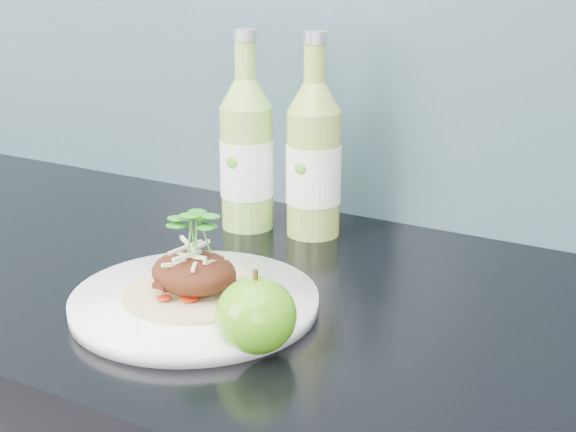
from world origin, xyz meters
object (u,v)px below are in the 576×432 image
green_apple (256,315)px  cider_bottle_right (314,160)px  cider_bottle_left (247,155)px  dinner_plate (195,301)px

green_apple → cider_bottle_right: (-0.11, 0.32, 0.07)m
green_apple → cider_bottle_left: bearing=124.2°
cider_bottle_left → cider_bottle_right: size_ratio=1.00×
dinner_plate → cider_bottle_right: 0.29m
green_apple → cider_bottle_left: size_ratio=0.34×
green_apple → cider_bottle_right: bearing=109.3°
dinner_plate → cider_bottle_right: (-0.01, 0.27, 0.09)m
dinner_plate → green_apple: green_apple is taller
green_apple → cider_bottle_left: (-0.20, 0.30, 0.07)m
green_apple → dinner_plate: bearing=156.4°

